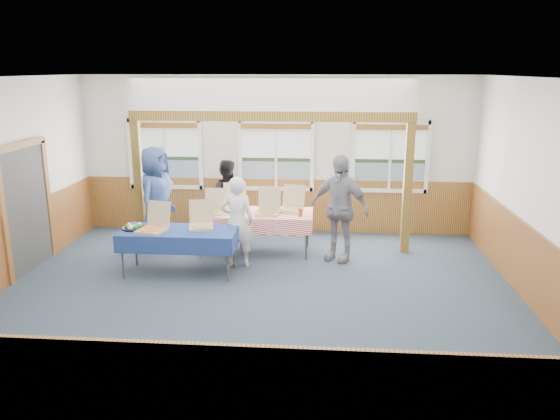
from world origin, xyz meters
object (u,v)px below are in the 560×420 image
Objects in this scene: woman_white at (237,222)px; person_grey at (339,208)px; table_right at (255,215)px; table_left at (179,233)px; woman_black at (226,198)px; man_blue at (156,198)px.

person_grey is (1.74, 0.47, 0.16)m from woman_white.
table_right is at bearing -162.73° from person_grey.
table_left is 0.92× the size of table_right.
table_right is 1.43× the size of woman_black.
table_right is 1.15× the size of man_blue.
table_left is 1.55m from man_blue.
man_blue reaches higher than table_left.
man_blue is at bearing 38.91° from woman_black.
man_blue is 3.43m from person_grey.
woman_white is at bearing -108.11° from man_blue.
table_left is 2.27m from woman_black.
woman_black is (-0.72, 1.02, 0.07)m from table_right.
table_left is at bearing 80.66° from woman_black.
woman_white is (0.90, 0.44, 0.09)m from table_left.
man_blue is at bearing -27.83° from woman_white.
table_left is 2.80m from person_grey.
person_grey is (3.40, -0.41, -0.03)m from man_blue.
person_grey is at bearing -165.01° from woman_white.
man_blue is (-0.77, 1.32, 0.27)m from table_left.
person_grey is at bearing -87.23° from man_blue.
person_grey is at bearing -2.10° from table_right.
man_blue reaches higher than table_right.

